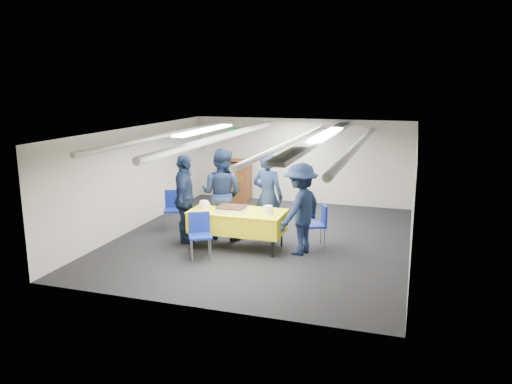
% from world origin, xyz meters
% --- Properties ---
extents(ground, '(7.00, 7.00, 0.00)m').
position_xyz_m(ground, '(0.00, 0.00, 0.00)').
color(ground, black).
rests_on(ground, ground).
extents(room_shell, '(6.00, 7.00, 2.30)m').
position_xyz_m(room_shell, '(0.09, 0.41, 1.81)').
color(room_shell, beige).
rests_on(room_shell, ground).
extents(serving_table, '(1.88, 0.93, 0.77)m').
position_xyz_m(serving_table, '(-0.31, -0.74, 0.56)').
color(serving_table, black).
rests_on(serving_table, ground).
extents(sheet_cake, '(0.57, 0.44, 0.10)m').
position_xyz_m(sheet_cake, '(-0.41, -0.80, 0.82)').
color(sheet_cake, white).
rests_on(sheet_cake, serving_table).
extents(plate_stack_left, '(0.21, 0.21, 0.16)m').
position_xyz_m(plate_stack_left, '(-1.01, -0.79, 0.84)').
color(plate_stack_left, white).
rests_on(plate_stack_left, serving_table).
extents(plate_stack_right, '(0.21, 0.21, 0.16)m').
position_xyz_m(plate_stack_right, '(0.33, -0.79, 0.84)').
color(plate_stack_right, white).
rests_on(plate_stack_right, serving_table).
extents(podium, '(0.62, 0.53, 1.25)m').
position_xyz_m(podium, '(-1.60, 3.05, 0.61)').
color(podium, brown).
rests_on(podium, ground).
extents(chair_near, '(0.57, 0.57, 0.87)m').
position_xyz_m(chair_near, '(-0.80, -1.50, 0.53)').
color(chair_near, gray).
rests_on(chair_near, ground).
extents(chair_right, '(0.55, 0.55, 0.87)m').
position_xyz_m(chair_right, '(1.22, -0.16, 0.53)').
color(chair_right, gray).
rests_on(chair_right, ground).
extents(chair_left, '(0.55, 0.55, 0.87)m').
position_xyz_m(chair_left, '(-2.16, 0.11, 0.53)').
color(chair_left, gray).
rests_on(chair_left, ground).
extents(sailor_a, '(0.75, 0.56, 1.87)m').
position_xyz_m(sailor_a, '(0.11, -0.05, 0.93)').
color(sailor_a, black).
rests_on(sailor_a, ground).
extents(sailor_b, '(0.99, 0.80, 1.92)m').
position_xyz_m(sailor_b, '(-0.86, -0.21, 0.96)').
color(sailor_b, black).
rests_on(sailor_b, ground).
extents(sailor_c, '(0.75, 1.16, 1.84)m').
position_xyz_m(sailor_c, '(-1.48, -0.71, 0.92)').
color(sailor_c, black).
rests_on(sailor_c, ground).
extents(sailor_d, '(1.01, 1.30, 1.78)m').
position_xyz_m(sailor_d, '(0.95, -0.69, 0.89)').
color(sailor_d, black).
rests_on(sailor_d, ground).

